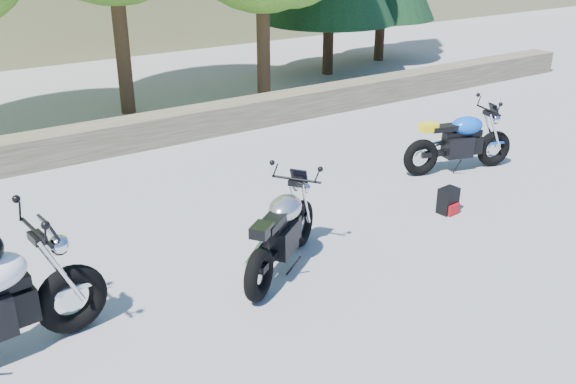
% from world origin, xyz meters
% --- Properties ---
extents(ground, '(90.00, 90.00, 0.00)m').
position_xyz_m(ground, '(0.00, 0.00, 0.00)').
color(ground, '#939499').
rests_on(ground, ground).
extents(stone_wall, '(22.00, 0.55, 0.50)m').
position_xyz_m(stone_wall, '(0.00, 5.50, 0.25)').
color(stone_wall, brown).
rests_on(stone_wall, ground).
extents(silver_bike, '(1.55, 1.16, 0.91)m').
position_xyz_m(silver_bike, '(-0.07, 0.71, 0.44)').
color(silver_bike, black).
rests_on(silver_bike, ground).
extents(blue_bike, '(1.80, 0.71, 0.92)m').
position_xyz_m(blue_bike, '(3.81, 1.74, 0.45)').
color(blue_bike, black).
rests_on(blue_bike, ground).
extents(backpack, '(0.27, 0.24, 0.34)m').
position_xyz_m(backpack, '(2.53, 0.74, 0.16)').
color(backpack, black).
rests_on(backpack, ground).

